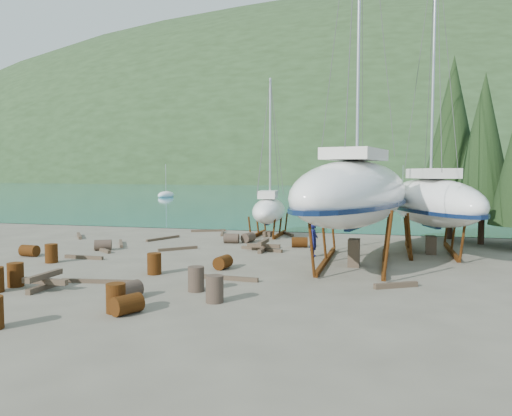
% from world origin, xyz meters
% --- Properties ---
extents(ground, '(600.00, 600.00, 0.00)m').
position_xyz_m(ground, '(0.00, 0.00, 0.00)').
color(ground, '#585345').
rests_on(ground, ground).
extents(bay_water, '(700.00, 700.00, 0.00)m').
position_xyz_m(bay_water, '(0.00, 315.00, 0.01)').
color(bay_water, '#177176').
rests_on(bay_water, ground).
extents(far_hill, '(800.00, 360.00, 110.00)m').
position_xyz_m(far_hill, '(0.00, 320.00, 0.00)').
color(far_hill, '#23361B').
rests_on(far_hill, ground).
extents(far_house_left, '(6.60, 5.60, 5.60)m').
position_xyz_m(far_house_left, '(-60.00, 190.00, 2.92)').
color(far_house_left, beige).
rests_on(far_house_left, ground).
extents(far_house_center, '(6.60, 5.60, 5.60)m').
position_xyz_m(far_house_center, '(-20.00, 190.00, 2.92)').
color(far_house_center, beige).
rests_on(far_house_center, ground).
extents(far_house_right, '(6.60, 5.60, 5.60)m').
position_xyz_m(far_house_right, '(30.00, 190.00, 2.92)').
color(far_house_right, beige).
rests_on(far_house_right, ground).
extents(cypress_near_right, '(3.60, 3.60, 10.00)m').
position_xyz_m(cypress_near_right, '(12.50, 12.00, 5.79)').
color(cypress_near_right, black).
rests_on(cypress_near_right, ground).
extents(cypress_back_left, '(4.14, 4.14, 11.50)m').
position_xyz_m(cypress_back_left, '(11.00, 14.00, 6.66)').
color(cypress_back_left, black).
rests_on(cypress_back_left, ground).
extents(moored_boat_left, '(2.00, 5.00, 6.05)m').
position_xyz_m(moored_boat_left, '(-30.00, 60.00, 0.39)').
color(moored_boat_left, white).
rests_on(moored_boat_left, ground).
extents(moored_boat_mid, '(2.00, 5.00, 6.05)m').
position_xyz_m(moored_boat_mid, '(10.00, 80.00, 0.39)').
color(moored_boat_mid, white).
rests_on(moored_boat_mid, ground).
extents(moored_boat_far, '(2.00, 5.00, 6.05)m').
position_xyz_m(moored_boat_far, '(-8.00, 110.00, 0.39)').
color(moored_boat_far, white).
rests_on(moored_boat_far, ground).
extents(large_sailboat_near, '(6.44, 13.45, 20.38)m').
position_xyz_m(large_sailboat_near, '(5.71, 3.58, 3.28)').
color(large_sailboat_near, white).
rests_on(large_sailboat_near, ground).
extents(large_sailboat_far, '(6.11, 10.92, 16.60)m').
position_xyz_m(large_sailboat_far, '(9.34, 7.95, 2.71)').
color(large_sailboat_far, white).
rests_on(large_sailboat_far, ground).
extents(small_sailboat_shore, '(2.78, 6.71, 10.44)m').
position_xyz_m(small_sailboat_shore, '(-0.49, 12.61, 1.73)').
color(small_sailboat_shore, white).
rests_on(small_sailboat_shore, ground).
extents(worker, '(0.45, 0.65, 1.71)m').
position_xyz_m(worker, '(3.60, 5.07, 0.86)').
color(worker, '#11164E').
rests_on(worker, ground).
extents(drum_1, '(0.82, 1.02, 0.58)m').
position_xyz_m(drum_1, '(-1.18, -4.86, 0.29)').
color(drum_1, '#2D2823').
rests_on(drum_1, ground).
extents(drum_2, '(0.92, 0.63, 0.58)m').
position_xyz_m(drum_2, '(-10.22, 1.50, 0.29)').
color(drum_2, '#623310').
rests_on(drum_2, ground).
extents(drum_4, '(0.99, 0.76, 0.58)m').
position_xyz_m(drum_4, '(2.39, 7.98, 0.29)').
color(drum_4, '#623310').
rests_on(drum_4, ground).
extents(drum_5, '(0.58, 0.58, 0.88)m').
position_xyz_m(drum_5, '(0.62, -3.30, 0.44)').
color(drum_5, '#2D2823').
rests_on(drum_5, ground).
extents(drum_6, '(0.69, 0.95, 0.58)m').
position_xyz_m(drum_6, '(0.22, 0.88, 0.29)').
color(drum_6, '#623310').
rests_on(drum_6, ground).
extents(drum_7, '(0.58, 0.58, 0.88)m').
position_xyz_m(drum_7, '(-0.70, -6.44, 0.44)').
color(drum_7, '#623310').
rests_on(drum_7, ground).
extents(drum_8, '(0.58, 0.58, 0.88)m').
position_xyz_m(drum_8, '(-8.00, 0.27, 0.44)').
color(drum_8, '#623310').
rests_on(drum_8, ground).
extents(drum_9, '(0.94, 0.67, 0.58)m').
position_xyz_m(drum_9, '(-1.83, 8.60, 0.29)').
color(drum_9, '#2D2823').
rests_on(drum_9, ground).
extents(drum_10, '(0.58, 0.58, 0.88)m').
position_xyz_m(drum_10, '(-6.09, -4.30, 0.44)').
color(drum_10, '#623310').
rests_on(drum_10, ground).
extents(drum_11, '(0.78, 1.00, 0.58)m').
position_xyz_m(drum_11, '(-0.97, 9.23, 0.29)').
color(drum_11, '#2D2823').
rests_on(drum_11, ground).
extents(drum_12, '(0.92, 1.05, 0.58)m').
position_xyz_m(drum_12, '(-0.30, -6.50, 0.29)').
color(drum_12, '#623310').
rests_on(drum_12, ground).
extents(drum_14, '(0.58, 0.58, 0.88)m').
position_xyz_m(drum_14, '(-2.15, -0.95, 0.44)').
color(drum_14, '#623310').
rests_on(drum_14, ground).
extents(drum_15, '(1.05, 0.91, 0.58)m').
position_xyz_m(drum_15, '(-7.73, 4.20, 0.29)').
color(drum_15, '#2D2823').
rests_on(drum_15, ground).
extents(drum_17, '(0.58, 0.58, 0.88)m').
position_xyz_m(drum_17, '(1.76, -4.57, 0.44)').
color(drum_17, '#2D2823').
rests_on(drum_17, ground).
extents(timber_0, '(0.83, 2.36, 0.14)m').
position_xyz_m(timber_0, '(-3.78, 12.67, 0.07)').
color(timber_0, brown).
rests_on(timber_0, ground).
extents(timber_1, '(1.59, 1.05, 0.19)m').
position_xyz_m(timber_1, '(7.47, -0.94, 0.10)').
color(timber_1, brown).
rests_on(timber_1, ground).
extents(timber_2, '(1.72, 2.18, 0.19)m').
position_xyz_m(timber_2, '(-12.30, 8.74, 0.09)').
color(timber_2, brown).
rests_on(timber_2, ground).
extents(timber_3, '(2.91, 0.58, 0.15)m').
position_xyz_m(timber_3, '(-3.46, -3.03, 0.07)').
color(timber_3, brown).
rests_on(timber_3, ground).
extents(timber_4, '(1.70, 1.35, 0.17)m').
position_xyz_m(timber_4, '(-7.60, 3.90, 0.09)').
color(timber_4, brown).
rests_on(timber_4, ground).
extents(timber_5, '(2.85, 0.36, 0.16)m').
position_xyz_m(timber_5, '(0.96, -1.24, 0.08)').
color(timber_5, brown).
rests_on(timber_5, ground).
extents(timber_6, '(1.14, 1.84, 0.19)m').
position_xyz_m(timber_6, '(0.67, 13.29, 0.10)').
color(timber_6, brown).
rests_on(timber_6, ground).
extents(timber_9, '(2.27, 1.26, 0.15)m').
position_xyz_m(timber_9, '(-5.20, 13.79, 0.08)').
color(timber_9, brown).
rests_on(timber_9, ground).
extents(timber_10, '(2.49, 1.05, 0.16)m').
position_xyz_m(timber_10, '(0.60, 6.28, 0.08)').
color(timber_10, brown).
rests_on(timber_10, ground).
extents(timber_11, '(1.71, 1.70, 0.15)m').
position_xyz_m(timber_11, '(-3.85, 5.32, 0.08)').
color(timber_11, brown).
rests_on(timber_11, ground).
extents(timber_12, '(2.10, 0.22, 0.17)m').
position_xyz_m(timber_12, '(-7.14, 1.55, 0.08)').
color(timber_12, brown).
rests_on(timber_12, ground).
extents(timber_15, '(1.12, 2.63, 0.15)m').
position_xyz_m(timber_15, '(-6.49, 9.07, 0.07)').
color(timber_15, brown).
rests_on(timber_15, ground).
extents(timber_17, '(1.48, 2.32, 0.16)m').
position_xyz_m(timber_17, '(-7.85, 6.29, 0.08)').
color(timber_17, brown).
rests_on(timber_17, ground).
extents(timber_pile_fore, '(1.80, 1.80, 0.60)m').
position_xyz_m(timber_pile_fore, '(-4.74, -4.43, 0.30)').
color(timber_pile_fore, brown).
rests_on(timber_pile_fore, ground).
extents(timber_pile_aft, '(1.80, 1.80, 0.60)m').
position_xyz_m(timber_pile_aft, '(0.76, 6.08, 0.30)').
color(timber_pile_aft, brown).
rests_on(timber_pile_aft, ground).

